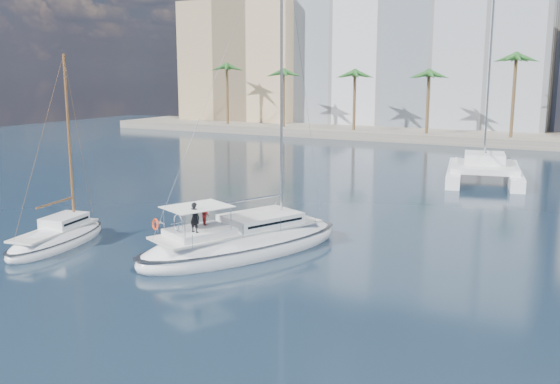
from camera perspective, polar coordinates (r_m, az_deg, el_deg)
The scene contains 10 objects.
ground at distance 36.60m, azimuth -1.23°, elevation -4.74°, with size 160.00×160.00×0.00m, color black.
quay at distance 93.80m, azimuth 17.30°, elevation 4.82°, with size 120.00×14.00×1.20m, color gray.
building_modern at distance 107.85m, azimuth 12.54°, elevation 12.93°, with size 42.00×16.00×28.00m, color silver.
building_tan_left at distance 115.99m, azimuth -2.80°, elevation 11.54°, with size 22.00×14.00×22.00m, color tan.
palm_left at distance 101.58m, azimuth -2.36°, elevation 11.22°, with size 3.60×3.60×12.30m.
palm_centre at distance 89.41m, azimuth 17.17°, elevation 10.77°, with size 3.60×3.60×12.30m.
main_sloop at distance 34.67m, azimuth -3.42°, elevation -4.70°, with size 9.07×13.60×19.34m.
small_sloop at distance 38.27m, azimuth -19.68°, elevation -4.05°, with size 3.82×8.35×11.55m.
catamaran at distance 60.51m, azimuth 18.15°, elevation 2.14°, with size 8.75×13.80×18.58m.
seagull at distance 40.50m, azimuth -11.04°, elevation -2.79°, with size 1.00×0.43×0.18m.
Camera 1 is at (17.19, -30.74, 9.95)m, focal length 40.00 mm.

